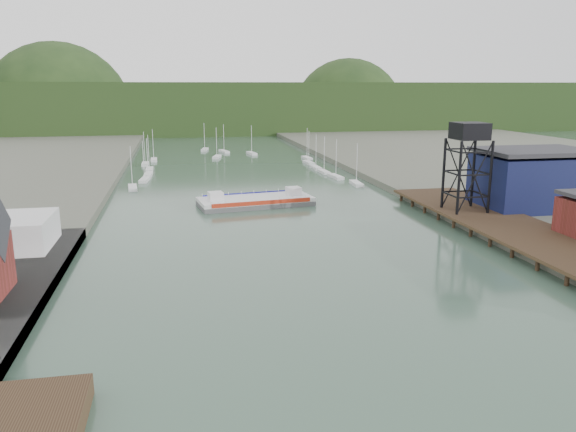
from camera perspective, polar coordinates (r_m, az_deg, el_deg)
name	(u,v)px	position (r m, az deg, el deg)	size (l,w,h in m)	color
ground	(413,423)	(45.71, 12.60, -19.82)	(600.00, 600.00, 0.00)	#2D4638
east_pier	(514,228)	(98.70, 22.01, -1.14)	(14.00, 70.00, 2.45)	black
lift_tower	(469,137)	(106.49, 17.94, 7.68)	(6.50, 6.50, 16.00)	black
blue_shed	(533,179)	(117.09, 23.62, 3.42)	(20.50, 14.50, 11.30)	#0B0D34
marina_sailboats	(232,165)	(175.75, -5.67, 5.15)	(57.71, 92.65, 0.90)	silver
distant_hills	(198,110)	(336.70, -9.17, 10.57)	(500.00, 120.00, 80.00)	#1C3116
chain_ferry	(256,201)	(117.82, -3.31, 1.55)	(24.67, 12.76, 3.39)	#525254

